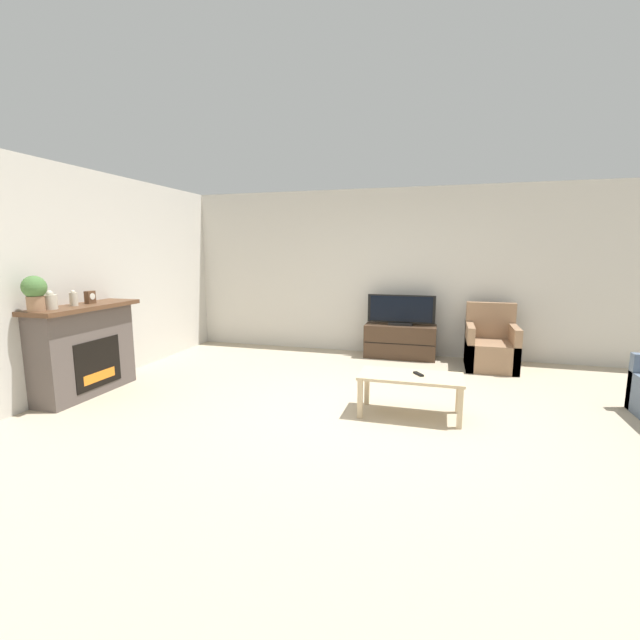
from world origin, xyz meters
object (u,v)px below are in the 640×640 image
object	(u,v)px
mantel_vase_centre_left	(74,299)
potted_plant	(35,291)
tv	(401,311)
mantel_vase_left	(50,301)
coffee_table	(411,381)
mantel_clock	(90,297)
tv_stand	(400,341)
armchair	(491,348)
fireplace	(84,349)
remote	(418,374)

from	to	relation	value
mantel_vase_centre_left	potted_plant	distance (m)	0.49
mantel_vase_centre_left	tv	xyz separation A→B (m)	(3.43, 2.93, -0.41)
tv	potted_plant	bearing A→B (deg)	-135.25
mantel_vase_left	coffee_table	bearing A→B (deg)	11.50
mantel_vase_left	mantel_clock	size ratio (longest dim) A/B	1.38
tv_stand	armchair	world-z (taller)	armchair
fireplace	armchair	world-z (taller)	fireplace
mantel_vase_centre_left	mantel_clock	xyz separation A→B (m)	(0.00, 0.24, -0.01)
fireplace	coffee_table	size ratio (longest dim) A/B	1.29
fireplace	coffee_table	xyz separation A→B (m)	(3.79, 0.36, -0.17)
coffee_table	tv	bearing A→B (deg)	97.76
tv_stand	potted_plant	bearing A→B (deg)	-135.23
mantel_vase_left	potted_plant	size ratio (longest dim) A/B	0.56
tv	remote	bearing A→B (deg)	-80.43
coffee_table	remote	world-z (taller)	remote
tv_stand	tv	world-z (taller)	tv
tv_stand	remote	size ratio (longest dim) A/B	7.61
mantel_vase_left	armchair	world-z (taller)	mantel_vase_left
fireplace	tv_stand	size ratio (longest dim) A/B	1.22
fireplace	coffee_table	world-z (taller)	fireplace
tv	coffee_table	xyz separation A→B (m)	(0.34, -2.47, -0.38)
armchair	potted_plant	bearing A→B (deg)	-146.52
mantel_clock	tv_stand	distance (m)	4.45
mantel_vase_left	mantel_vase_centre_left	distance (m)	0.31
tv_stand	remote	xyz separation A→B (m)	(0.41, -2.44, 0.18)
potted_plant	tv	bearing A→B (deg)	44.75
potted_plant	tv_stand	distance (m)	4.94
mantel_vase_centre_left	potted_plant	xyz separation A→B (m)	(0.00, -0.48, 0.13)
potted_plant	armchair	size ratio (longest dim) A/B	0.40
mantel_vase_centre_left	tv	distance (m)	4.53
mantel_vase_centre_left	fireplace	bearing A→B (deg)	99.35
mantel_vase_left	potted_plant	xyz separation A→B (m)	(0.00, -0.17, 0.12)
tv	remote	size ratio (longest dim) A/B	7.23
armchair	coffee_table	distance (m)	2.43
fireplace	mantel_clock	xyz separation A→B (m)	(0.02, 0.14, 0.61)
fireplace	potted_plant	size ratio (longest dim) A/B	3.66
tv_stand	tv	bearing A→B (deg)	-90.00
fireplace	potted_plant	bearing A→B (deg)	-88.34
coffee_table	remote	size ratio (longest dim) A/B	7.20
coffee_table	potted_plant	bearing A→B (deg)	-166.04
potted_plant	mantel_vase_left	bearing A→B (deg)	90.00
coffee_table	mantel_vase_left	bearing A→B (deg)	-168.50
fireplace	armchair	xyz separation A→B (m)	(4.78, 2.58, -0.25)
mantel_vase_left	mantel_vase_centre_left	bearing A→B (deg)	90.00
mantel_vase_centre_left	armchair	distance (m)	5.54
mantel_clock	coffee_table	xyz separation A→B (m)	(3.77, 0.22, -0.78)
potted_plant	mantel_clock	bearing A→B (deg)	89.94
mantel_vase_left	tv	size ratio (longest dim) A/B	0.19
mantel_clock	potted_plant	size ratio (longest dim) A/B	0.40
fireplace	tv_stand	distance (m)	4.47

